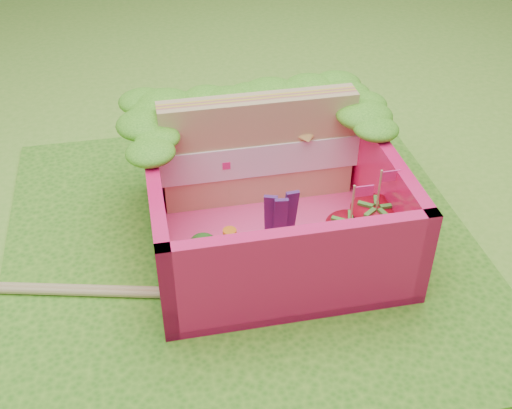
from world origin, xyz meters
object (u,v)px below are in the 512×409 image
object	(u,v)px
chopsticks	(45,289)
sandwich_stack	(259,150)
broccoli	(201,259)
strawberry_left	(348,242)
strawberry_right	(374,229)
bento_box	(271,199)

from	to	relation	value
chopsticks	sandwich_stack	bearing A→B (deg)	23.79
chopsticks	broccoli	bearing A→B (deg)	-11.21
strawberry_left	strawberry_right	size ratio (longest dim) A/B	0.96
chopsticks	strawberry_right	bearing A→B (deg)	-2.23
strawberry_left	bento_box	bearing A→B (deg)	135.65
bento_box	broccoli	size ratio (longest dim) A/B	3.89
bento_box	broccoli	distance (m)	0.56
sandwich_stack	chopsticks	bearing A→B (deg)	-156.21
broccoli	strawberry_left	world-z (taller)	strawberry_left
sandwich_stack	broccoli	bearing A→B (deg)	-121.91
broccoli	bento_box	bearing A→B (deg)	39.04
bento_box	broccoli	world-z (taller)	bento_box
bento_box	strawberry_right	bearing A→B (deg)	-27.37
broccoli	chopsticks	size ratio (longest dim) A/B	0.16
sandwich_stack	strawberry_right	world-z (taller)	sandwich_stack
bento_box	sandwich_stack	distance (m)	0.36
strawberry_left	chopsticks	xyz separation A→B (m)	(-1.56, 0.14, -0.16)
bento_box	strawberry_left	world-z (taller)	bento_box
strawberry_right	strawberry_left	bearing A→B (deg)	-156.56
bento_box	chopsticks	distance (m)	1.27
sandwich_stack	strawberry_left	size ratio (longest dim) A/B	2.40
strawberry_right	chopsticks	world-z (taller)	strawberry_right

